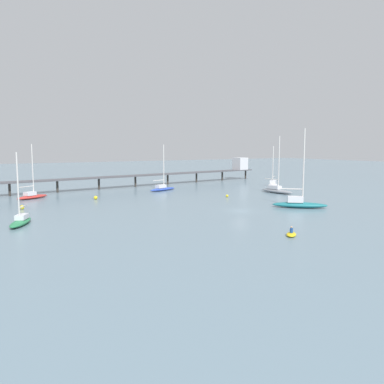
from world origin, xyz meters
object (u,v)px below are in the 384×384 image
(sailboat_teal, at_px, (299,203))
(mooring_buoy_inner, at_px, (22,207))
(pier, at_px, (174,171))
(sailboat_gray, at_px, (276,189))
(mooring_buoy_far, at_px, (96,198))
(sailboat_white, at_px, (273,184))
(mooring_buoy_outer, at_px, (227,196))
(sailboat_red, at_px, (32,195))
(sailboat_blue, at_px, (162,188))
(dinghy_yellow, at_px, (291,234))
(sailboat_green, at_px, (21,220))

(sailboat_teal, height_order, mooring_buoy_inner, sailboat_teal)
(pier, height_order, sailboat_gray, sailboat_gray)
(mooring_buoy_far, bearing_deg, sailboat_gray, -14.01)
(sailboat_white, height_order, mooring_buoy_outer, sailboat_white)
(sailboat_teal, height_order, mooring_buoy_far, sailboat_teal)
(sailboat_red, distance_m, sailboat_white, 57.13)
(sailboat_blue, height_order, dinghy_yellow, sailboat_blue)
(sailboat_red, bearing_deg, sailboat_gray, -19.42)
(sailboat_green, bearing_deg, mooring_buoy_outer, 13.64)
(sailboat_green, xyz_separation_m, mooring_buoy_inner, (1.99, 13.83, -0.29))
(sailboat_teal, xyz_separation_m, mooring_buoy_far, (-26.43, 27.24, -0.44))
(sailboat_gray, xyz_separation_m, sailboat_teal, (-11.10, -17.88, 0.02))
(pier, xyz_separation_m, sailboat_blue, (-10.02, -13.18, -2.72))
(pier, bearing_deg, sailboat_teal, -91.79)
(sailboat_white, bearing_deg, sailboat_gray, -128.46)
(sailboat_green, bearing_deg, dinghy_yellow, -41.06)
(sailboat_green, height_order, mooring_buoy_inner, sailboat_green)
(mooring_buoy_outer, height_order, mooring_buoy_far, mooring_buoy_far)
(sailboat_gray, height_order, dinghy_yellow, sailboat_gray)
(sailboat_teal, relative_size, sailboat_green, 1.38)
(sailboat_teal, bearing_deg, mooring_buoy_far, 134.13)
(sailboat_white, relative_size, dinghy_yellow, 4.01)
(sailboat_blue, relative_size, mooring_buoy_far, 14.78)
(sailboat_gray, relative_size, sailboat_teal, 0.94)
(sailboat_white, bearing_deg, sailboat_red, 174.31)
(sailboat_blue, bearing_deg, pier, 52.75)
(pier, bearing_deg, sailboat_blue, -127.25)
(sailboat_red, height_order, sailboat_green, sailboat_red)
(sailboat_red, distance_m, mooring_buoy_far, 12.85)
(mooring_buoy_inner, bearing_deg, sailboat_teal, -28.05)
(sailboat_green, xyz_separation_m, mooring_buoy_outer, (39.94, 9.69, -0.36))
(sailboat_teal, height_order, sailboat_blue, sailboat_teal)
(pier, height_order, sailboat_white, sailboat_white)
(dinghy_yellow, relative_size, mooring_buoy_far, 3.56)
(sailboat_teal, relative_size, mooring_buoy_outer, 24.17)
(sailboat_blue, bearing_deg, mooring_buoy_outer, -70.54)
(sailboat_teal, height_order, dinghy_yellow, sailboat_teal)
(sailboat_green, distance_m, dinghy_yellow, 34.63)
(mooring_buoy_outer, bearing_deg, dinghy_yellow, -113.09)
(dinghy_yellow, relative_size, mooring_buoy_outer, 4.67)
(sailboat_teal, xyz_separation_m, sailboat_blue, (-8.52, 34.58, -0.12))
(sailboat_red, bearing_deg, mooring_buoy_inner, -105.06)
(sailboat_gray, bearing_deg, mooring_buoy_inner, 175.96)
(pier, xyz_separation_m, sailboat_gray, (9.60, -29.88, -2.62))
(pier, bearing_deg, mooring_buoy_outer, -97.40)
(dinghy_yellow, distance_m, mooring_buoy_far, 43.50)
(sailboat_teal, distance_m, dinghy_yellow, 22.18)
(mooring_buoy_far, height_order, mooring_buoy_inner, mooring_buoy_far)
(sailboat_gray, relative_size, sailboat_red, 1.16)
(sailboat_gray, bearing_deg, sailboat_red, 160.58)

